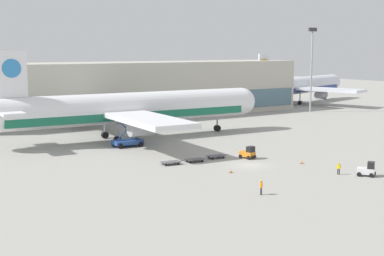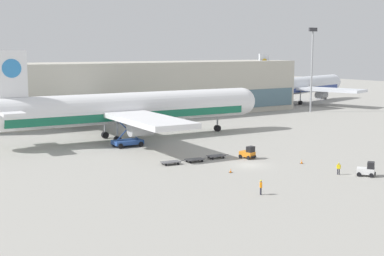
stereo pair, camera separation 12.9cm
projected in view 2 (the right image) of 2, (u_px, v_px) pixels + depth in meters
ground_plane at (250, 165)px, 79.68m from camera, size 400.00×400.00×0.00m
terminal_building at (141, 89)px, 137.13m from camera, size 90.00×18.20×14.00m
light_mast at (312, 64)px, 145.97m from camera, size 2.80×0.50×23.03m
airplane_main at (127, 109)px, 102.04m from camera, size 58.10×48.37×17.00m
airplane_distant at (297, 86)px, 171.57m from camera, size 53.16×45.36×15.95m
scissor_lift_loader at (127, 134)px, 94.93m from camera, size 5.36×3.62×5.70m
baggage_tug_foreground at (367, 170)px, 72.69m from camera, size 2.62×2.81×2.00m
baggage_tug_mid at (248, 153)px, 84.54m from camera, size 2.10×2.70×2.00m
baggage_dolly_lead at (171, 162)px, 80.01m from camera, size 3.77×1.83×0.48m
baggage_dolly_second at (195, 159)px, 81.95m from camera, size 3.77×1.83×0.48m
baggage_dolly_third at (216, 156)px, 84.68m from camera, size 3.77×1.83×0.48m
ground_crew_near at (339, 168)px, 73.59m from camera, size 0.39×0.48×1.67m
ground_crew_far at (261, 186)px, 63.29m from camera, size 0.35×0.53×1.80m
traffic_cone_near at (302, 162)px, 80.72m from camera, size 0.40×0.40×0.67m
traffic_cone_far at (231, 171)px, 74.80m from camera, size 0.40×0.40×0.61m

